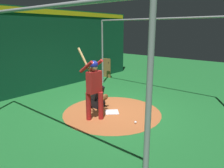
# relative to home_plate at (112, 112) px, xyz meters

# --- Properties ---
(ground_plane) EXTENTS (27.43, 27.43, 0.00)m
(ground_plane) POSITION_rel_home_plate_xyz_m (0.00, 0.00, -0.01)
(ground_plane) COLOR #1E6B2D
(dirt_circle) EXTENTS (3.14, 3.14, 0.01)m
(dirt_circle) POSITION_rel_home_plate_xyz_m (0.00, 0.00, -0.01)
(dirt_circle) COLOR #B76033
(dirt_circle) RESTS_ON ground
(home_plate) EXTENTS (0.59, 0.59, 0.01)m
(home_plate) POSITION_rel_home_plate_xyz_m (0.00, 0.00, 0.00)
(home_plate) COLOR white
(home_plate) RESTS_ON dirt_circle
(batter) EXTENTS (0.68, 0.49, 2.11)m
(batter) POSITION_rel_home_plate_xyz_m (-0.06, -0.74, 1.06)
(batter) COLOR maroon
(batter) RESTS_ON ground
(catcher) EXTENTS (0.58, 0.40, 0.96)m
(catcher) POSITION_rel_home_plate_xyz_m (-0.70, 0.08, 0.36)
(catcher) COLOR black
(catcher) RESTS_ON ground
(back_wall) EXTENTS (0.22, 11.43, 3.45)m
(back_wall) POSITION_rel_home_plate_xyz_m (-3.95, 0.00, 1.73)
(back_wall) COLOR #0F472D
(back_wall) RESTS_ON ground
(cage_frame) EXTENTS (5.75, 5.43, 3.03)m
(cage_frame) POSITION_rel_home_plate_xyz_m (0.00, 0.00, 2.11)
(cage_frame) COLOR gray
(cage_frame) RESTS_ON ground
(bat_rack) EXTENTS (0.94, 0.19, 1.05)m
(bat_rack) POSITION_rel_home_plate_xyz_m (-3.71, 3.76, 0.48)
(bat_rack) COLOR olive
(bat_rack) RESTS_ON ground
(baseball_0) EXTENTS (0.07, 0.07, 0.07)m
(baseball_0) POSITION_rel_home_plate_xyz_m (1.05, -0.21, 0.03)
(baseball_0) COLOR white
(baseball_0) RESTS_ON dirt_circle
(baseball_1) EXTENTS (0.07, 0.07, 0.07)m
(baseball_1) POSITION_rel_home_plate_xyz_m (-0.56, 0.15, 0.03)
(baseball_1) COLOR white
(baseball_1) RESTS_ON dirt_circle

